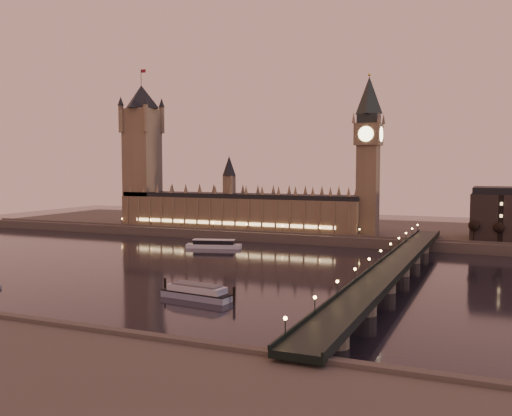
% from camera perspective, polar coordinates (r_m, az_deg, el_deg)
% --- Properties ---
extents(ground, '(700.00, 700.00, 0.00)m').
position_cam_1_polar(ground, '(285.27, -4.99, -6.03)').
color(ground, black).
rests_on(ground, ground).
extents(far_embankment, '(560.00, 130.00, 6.00)m').
position_cam_1_polar(far_embankment, '(427.62, 9.15, -2.24)').
color(far_embankment, '#423D35').
rests_on(far_embankment, ground).
extents(palace_of_westminster, '(180.00, 26.62, 52.00)m').
position_cam_1_polar(palace_of_westminster, '(407.94, -1.95, 0.14)').
color(palace_of_westminster, brown).
rests_on(palace_of_westminster, ground).
extents(victoria_tower, '(31.68, 31.68, 118.00)m').
position_cam_1_polar(victoria_tower, '(447.04, -11.32, 6.07)').
color(victoria_tower, brown).
rests_on(victoria_tower, ground).
extents(big_ben, '(17.68, 17.68, 104.00)m').
position_cam_1_polar(big_ben, '(376.91, 11.18, 6.15)').
color(big_ben, brown).
rests_on(big_ben, ground).
extents(westminster_bridge, '(13.20, 260.00, 15.30)m').
position_cam_1_polar(westminster_bridge, '(254.75, 13.59, -6.10)').
color(westminster_bridge, black).
rests_on(westminster_bridge, ground).
extents(bare_tree_0, '(5.62, 5.62, 11.44)m').
position_cam_1_polar(bare_tree_0, '(358.35, 21.17, -1.86)').
color(bare_tree_0, black).
rests_on(bare_tree_0, ground).
extents(bare_tree_1, '(5.62, 5.62, 11.44)m').
position_cam_1_polar(bare_tree_1, '(358.15, 23.23, -1.92)').
color(bare_tree_1, black).
rests_on(bare_tree_1, ground).
extents(cruise_boat_a, '(34.71, 16.29, 5.44)m').
position_cam_1_polar(cruise_boat_a, '(353.89, -4.24, -3.64)').
color(cruise_boat_a, silver).
rests_on(cruise_boat_a, ground).
extents(moored_barge, '(33.35, 11.79, 6.16)m').
position_cam_1_polar(moored_barge, '(220.84, -5.92, -8.36)').
color(moored_barge, '#8995AE').
rests_on(moored_barge, ground).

